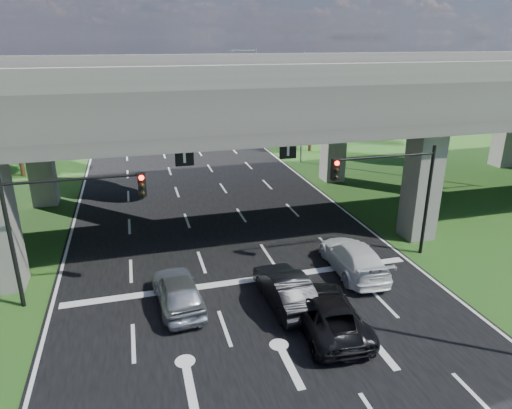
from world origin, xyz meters
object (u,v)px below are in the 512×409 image
signal_right (393,183)px  signal_left (63,213)px  streetlight_beyond (253,83)px  car_silver (178,291)px  streetlight_far (298,100)px  car_white (353,258)px  car_dark (285,289)px  car_trailing (327,313)px

signal_right → signal_left: size_ratio=1.00×
streetlight_beyond → car_silver: (-13.50, -37.87, -5.05)m
streetlight_beyond → car_silver: bearing=-109.6°
signal_right → streetlight_far: (2.27, 20.06, 1.66)m
streetlight_beyond → car_white: streetlight_beyond is taller
streetlight_far → streetlight_beyond: 16.00m
signal_right → car_dark: size_ratio=1.30×
car_silver → car_dark: 4.67m
signal_right → streetlight_beyond: bearing=86.4°
car_silver → car_white: size_ratio=0.86×
streetlight_beyond → signal_right: bearing=-93.6°
signal_left → car_white: signal_left is taller
car_dark → car_trailing: 2.37m
signal_left → car_silver: 5.86m
signal_right → car_white: bearing=-158.7°
car_silver → car_trailing: bearing=145.4°
streetlight_beyond → car_silver: 40.52m
streetlight_far → car_silver: streetlight_far is taller
streetlight_far → car_silver: bearing=-121.7°
signal_right → car_white: 4.28m
car_dark → streetlight_far: bearing=-113.6°
streetlight_beyond → car_white: 37.64m
signal_left → car_white: bearing=-4.1°
signal_left → streetlight_far: (17.92, 20.06, 1.66)m
streetlight_beyond → car_trailing: bearing=-100.9°
streetlight_far → car_white: streetlight_far is taller
car_white → car_trailing: car_white is taller
signal_right → car_trailing: signal_right is taller
streetlight_far → signal_left: bearing=-131.8°
signal_right → car_trailing: size_ratio=1.16×
streetlight_far → car_white: (-4.70, -21.00, -5.05)m
signal_right → car_silver: signal_right is taller
car_silver → streetlight_beyond: bearing=-114.3°
signal_right → streetlight_far: bearing=83.5°
car_white → car_trailing: (-3.23, -4.08, -0.04)m
streetlight_beyond → car_dark: (-8.95, -38.95, -5.06)m
car_white → streetlight_far: bearing=-99.2°
car_white → streetlight_beyond: bearing=-93.8°
streetlight_far → streetlight_beyond: size_ratio=1.00×
signal_left → streetlight_beyond: streetlight_beyond is taller
car_dark → car_trailing: car_dark is taller
streetlight_far → streetlight_beyond: same height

